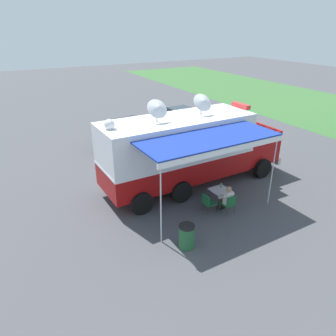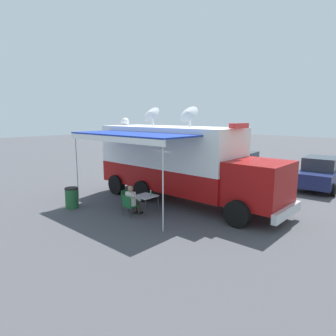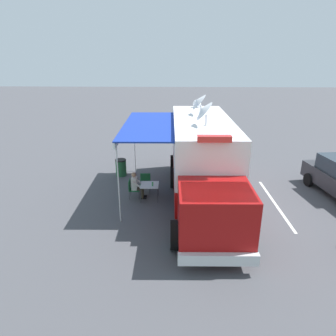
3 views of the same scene
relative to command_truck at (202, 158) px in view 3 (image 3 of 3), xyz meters
The scene contains 9 objects.
ground_plane 2.09m from the command_truck, 91.33° to the right, with size 100.00×100.00×0.00m, color #47474C.
lot_stripe 3.80m from the command_truck, behind, with size 0.12×4.80×0.01m, color silver.
command_truck is the anchor object (origin of this frame).
folding_table 2.63m from the command_truck, ahead, with size 0.82×0.82×0.73m.
water_bottle 2.43m from the command_truck, ahead, with size 0.07×0.07×0.22m.
folding_chair_at_table 3.41m from the command_truck, ahead, with size 0.49×0.49×0.87m.
folding_chair_beside_table 3.04m from the command_truck, 16.37° to the right, with size 0.49×0.49×0.87m.
seated_responder 3.18m from the command_truck, ahead, with size 0.67×0.56×1.25m.
trash_bin 5.14m from the command_truck, 33.93° to the right, with size 0.57×0.57×0.91m.
Camera 3 is at (1.13, 13.15, 6.15)m, focal length 32.37 mm.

